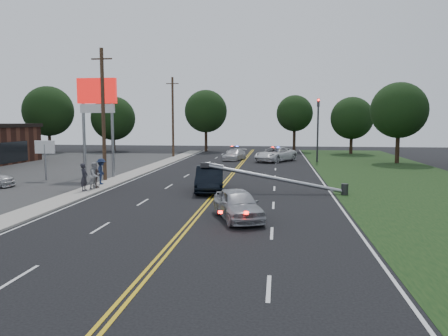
# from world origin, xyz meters

# --- Properties ---
(ground) EXTENTS (120.00, 120.00, 0.00)m
(ground) POSITION_xyz_m (0.00, 0.00, 0.00)
(ground) COLOR black
(ground) RESTS_ON ground
(sidewalk) EXTENTS (1.80, 70.00, 0.12)m
(sidewalk) POSITION_xyz_m (-8.40, 10.00, 0.06)
(sidewalk) COLOR #A29D93
(sidewalk) RESTS_ON ground
(grass_verge) EXTENTS (12.00, 80.00, 0.01)m
(grass_verge) POSITION_xyz_m (13.50, 10.00, 0.01)
(grass_verge) COLOR black
(grass_verge) RESTS_ON ground
(centerline_yellow) EXTENTS (0.36, 80.00, 0.00)m
(centerline_yellow) POSITION_xyz_m (0.00, 10.00, 0.01)
(centerline_yellow) COLOR gold
(centerline_yellow) RESTS_ON ground
(pylon_sign) EXTENTS (3.20, 0.35, 8.00)m
(pylon_sign) POSITION_xyz_m (-10.50, 14.00, 6.00)
(pylon_sign) COLOR gray
(pylon_sign) RESTS_ON ground
(small_sign) EXTENTS (1.60, 0.14, 3.10)m
(small_sign) POSITION_xyz_m (-14.00, 12.00, 2.33)
(small_sign) COLOR gray
(small_sign) RESTS_ON ground
(traffic_signal) EXTENTS (0.28, 0.41, 7.05)m
(traffic_signal) POSITION_xyz_m (8.30, 30.00, 4.21)
(traffic_signal) COLOR #2D2D30
(traffic_signal) RESTS_ON ground
(fallen_streetlight) EXTENTS (9.36, 0.44, 1.91)m
(fallen_streetlight) POSITION_xyz_m (4.19, 8.00, 0.92)
(fallen_streetlight) COLOR #2D2D30
(fallen_streetlight) RESTS_ON ground
(utility_pole_mid) EXTENTS (1.60, 0.28, 10.00)m
(utility_pole_mid) POSITION_xyz_m (-9.20, 12.00, 5.08)
(utility_pole_mid) COLOR #382619
(utility_pole_mid) RESTS_ON ground
(utility_pole_far) EXTENTS (1.60, 0.28, 10.00)m
(utility_pole_far) POSITION_xyz_m (-9.20, 34.00, 5.08)
(utility_pole_far) COLOR #382619
(utility_pole_far) RESTS_ON ground
(tree_4) EXTENTS (7.23, 7.23, 9.61)m
(tree_4) POSITION_xyz_m (-29.34, 40.61, 5.99)
(tree_4) COLOR black
(tree_4) RESTS_ON ground
(tree_5) EXTENTS (6.62, 6.62, 8.29)m
(tree_5) POSITION_xyz_m (-20.88, 44.02, 4.97)
(tree_5) COLOR black
(tree_5) RESTS_ON ground
(tree_6) EXTENTS (6.37, 6.37, 9.21)m
(tree_6) POSITION_xyz_m (-6.89, 45.41, 6.01)
(tree_6) COLOR black
(tree_6) RESTS_ON ground
(tree_7) EXTENTS (5.36, 5.36, 8.38)m
(tree_7) POSITION_xyz_m (6.31, 46.12, 5.69)
(tree_7) COLOR black
(tree_7) RESTS_ON ground
(tree_8) EXTENTS (5.86, 5.86, 7.90)m
(tree_8) POSITION_xyz_m (14.06, 42.89, 4.96)
(tree_8) COLOR black
(tree_8) RESTS_ON ground
(tree_9) EXTENTS (6.04, 6.04, 8.76)m
(tree_9) POSITION_xyz_m (16.86, 29.77, 5.73)
(tree_9) COLOR black
(tree_9) RESTS_ON ground
(crashed_sedan) EXTENTS (2.37, 5.18, 1.65)m
(crashed_sedan) POSITION_xyz_m (-0.51, 8.32, 0.82)
(crashed_sedan) COLOR black
(crashed_sedan) RESTS_ON ground
(waiting_sedan) EXTENTS (3.09, 4.58, 1.45)m
(waiting_sedan) POSITION_xyz_m (2.07, 0.35, 0.72)
(waiting_sedan) COLOR #A3A4AB
(waiting_sedan) RESTS_ON ground
(emergency_a) EXTENTS (5.34, 6.43, 1.63)m
(emergency_a) POSITION_xyz_m (3.63, 29.97, 0.82)
(emergency_a) COLOR silver
(emergency_a) RESTS_ON ground
(emergency_b) EXTENTS (2.83, 4.75, 1.29)m
(emergency_b) POSITION_xyz_m (-1.14, 31.02, 0.64)
(emergency_b) COLOR silver
(emergency_b) RESTS_ON ground
(bystander_a) EXTENTS (0.46, 0.68, 1.79)m
(bystander_a) POSITION_xyz_m (-8.45, 6.78, 1.01)
(bystander_a) COLOR #25242B
(bystander_a) RESTS_ON sidewalk
(bystander_b) EXTENTS (0.84, 0.99, 1.79)m
(bystander_b) POSITION_xyz_m (-8.13, 7.70, 1.01)
(bystander_b) COLOR #ABAAAF
(bystander_b) RESTS_ON sidewalk
(bystander_c) EXTENTS (0.98, 1.33, 1.85)m
(bystander_c) POSITION_xyz_m (-8.53, 9.74, 1.04)
(bystander_c) COLOR #1C2746
(bystander_c) RESTS_ON sidewalk
(bystander_d) EXTENTS (0.59, 1.04, 1.68)m
(bystander_d) POSITION_xyz_m (-8.25, 8.00, 0.96)
(bystander_d) COLOR #5F4E4C
(bystander_d) RESTS_ON sidewalk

